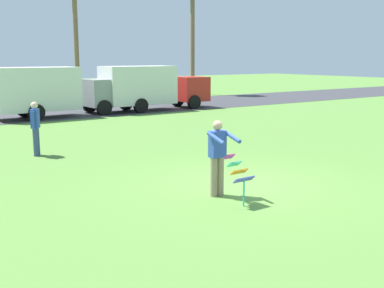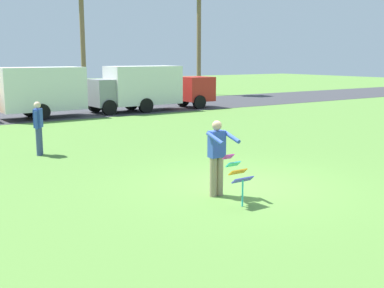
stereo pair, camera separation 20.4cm
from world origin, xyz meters
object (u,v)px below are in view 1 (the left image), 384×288
kite_held (239,173)px  parked_truck_red_cab (150,87)px  person_kite_flyer (218,155)px  parked_truck_grey_van (52,90)px  person_walker_near (36,127)px

kite_held → parked_truck_red_cab: 18.91m
person_kite_flyer → kite_held: person_kite_flyer is taller
person_kite_flyer → parked_truck_grey_van: bearing=83.8°
person_kite_flyer → kite_held: size_ratio=1.64×
person_walker_near → parked_truck_red_cab: bearing=44.6°
kite_held → person_walker_near: size_ratio=0.61×
parked_truck_grey_van → person_walker_near: 10.30m
kite_held → parked_truck_grey_van: 17.35m
person_kite_flyer → parked_truck_red_cab: (7.72, 16.48, 0.46)m
kite_held → parked_truck_grey_van: (1.80, 17.24, 0.72)m
person_kite_flyer → parked_truck_red_cab: size_ratio=0.26×
parked_truck_red_cab → person_walker_near: 13.64m
kite_held → parked_truck_grey_van: size_ratio=0.16×
parked_truck_grey_van → person_walker_near: parked_truck_grey_van is taller
kite_held → parked_truck_grey_van: bearing=84.0°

